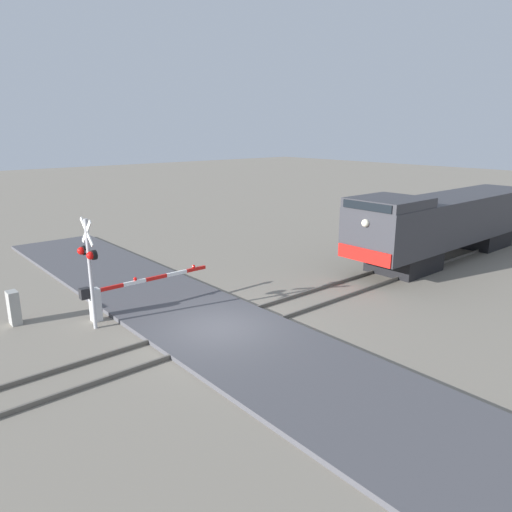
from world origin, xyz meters
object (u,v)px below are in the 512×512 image
object	(u,v)px
locomotive	(446,221)
crossing_gate	(111,296)
crossing_signal	(89,261)
utility_cabinet	(14,308)

from	to	relation	value
locomotive	crossing_gate	bearing A→B (deg)	-101.95
crossing_gate	crossing_signal	bearing A→B (deg)	-55.61
crossing_signal	locomotive	bearing A→B (deg)	80.59
utility_cabinet	crossing_gate	bearing A→B (deg)	61.64
locomotive	crossing_gate	size ratio (longest dim) A/B	2.78
locomotive	utility_cabinet	size ratio (longest dim) A/B	12.00
utility_cabinet	locomotive	bearing A→B (deg)	75.46
crossing_signal	crossing_gate	world-z (taller)	crossing_signal
utility_cabinet	crossing_signal	bearing A→B (deg)	42.06
crossing_signal	utility_cabinet	distance (m)	3.64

